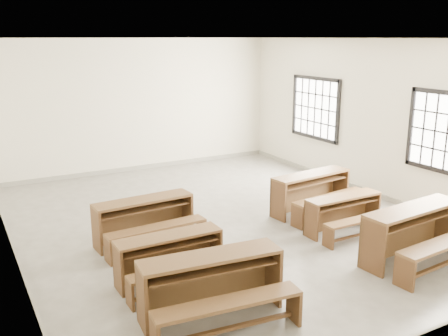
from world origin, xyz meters
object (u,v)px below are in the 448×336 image
desk_set_1 (171,255)px  desk_set_4 (345,211)px  desk_set_3 (416,230)px  desk_set_5 (313,190)px  desk_set_2 (145,218)px  desk_set_0 (213,282)px

desk_set_1 → desk_set_4: 3.29m
desk_set_1 → desk_set_3: 3.61m
desk_set_4 → desk_set_5: 1.07m
desk_set_2 → desk_set_4: desk_set_2 is taller
desk_set_2 → desk_set_5: size_ratio=0.95×
desk_set_0 → desk_set_1: size_ratio=1.22×
desk_set_4 → desk_set_0: bearing=-158.8°
desk_set_1 → desk_set_4: desk_set_1 is taller
desk_set_0 → desk_set_4: (3.20, 1.27, -0.08)m
desk_set_0 → desk_set_3: bearing=4.9°
desk_set_1 → desk_set_2: (0.17, 1.43, 0.04)m
desk_set_0 → desk_set_5: 4.09m
desk_set_0 → desk_set_1: (-0.08, 1.06, -0.06)m
desk_set_1 → desk_set_2: bearing=83.2°
desk_set_1 → desk_set_3: size_ratio=0.79×
desk_set_3 → desk_set_2: bearing=137.3°
desk_set_5 → desk_set_1: bearing=-165.8°
desk_set_0 → desk_set_2: size_ratio=1.08×
desk_set_2 → desk_set_5: desk_set_5 is taller
desk_set_1 → desk_set_5: (3.44, 1.27, 0.05)m
desk_set_4 → desk_set_5: desk_set_5 is taller
desk_set_3 → desk_set_5: size_ratio=1.06×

